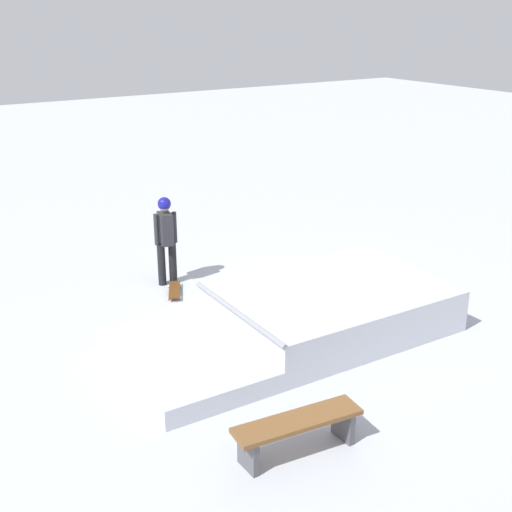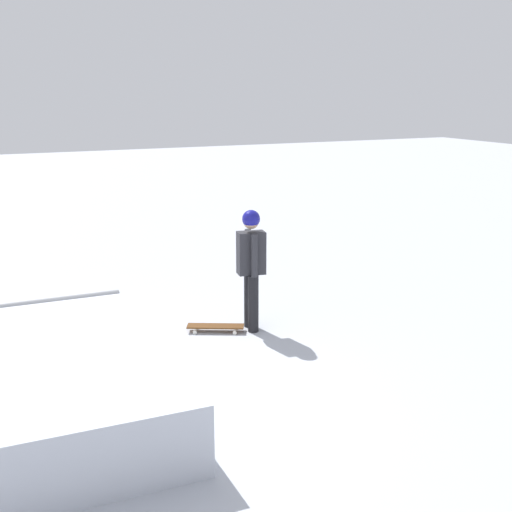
{
  "view_description": "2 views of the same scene",
  "coord_description": "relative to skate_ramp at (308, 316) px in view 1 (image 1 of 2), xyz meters",
  "views": [
    {
      "loc": [
        6.51,
        8.56,
        5.02
      ],
      "look_at": [
        0.52,
        -0.73,
        0.9
      ],
      "focal_mm": 47.01,
      "sensor_mm": 36.0,
      "label": 1
    },
    {
      "loc": [
        -6.81,
        1.43,
        3.37
      ],
      "look_at": [
        1.71,
        -2.59,
        1.0
      ],
      "focal_mm": 47.45,
      "sensor_mm": 36.0,
      "label": 2
    }
  ],
  "objects": [
    {
      "name": "ground_plane",
      "position": [
        -0.47,
        -0.74,
        -0.32
      ],
      "size": [
        60.0,
        60.0,
        0.0
      ],
      "primitive_type": "plane",
      "color": "#B2B7C1"
    },
    {
      "name": "skate_ramp",
      "position": [
        0.0,
        0.0,
        0.0
      ],
      "size": [
        5.45,
        2.71,
        0.74
      ],
      "rotation": [
        0.0,
        0.0,
        -0.02
      ],
      "color": "silver",
      "rests_on": "ground"
    },
    {
      "name": "skater",
      "position": [
        1.0,
        -3.14,
        0.69
      ],
      "size": [
        0.43,
        0.41,
        1.73
      ],
      "rotation": [
        0.0,
        0.0,
        1.4
      ],
      "color": "black",
      "rests_on": "ground"
    },
    {
      "name": "park_bench",
      "position": [
        2.0,
        2.46,
        0.04
      ],
      "size": [
        1.63,
        0.57,
        0.48
      ],
      "rotation": [
        0.0,
        0.0,
        3.03
      ],
      "color": "brown",
      "rests_on": "ground"
    },
    {
      "name": "skateboard",
      "position": [
        1.12,
        -2.63,
        -0.24
      ],
      "size": [
        0.54,
        0.8,
        0.09
      ],
      "rotation": [
        0.0,
        0.0,
        1.1
      ],
      "color": "#593314",
      "rests_on": "ground"
    }
  ]
}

